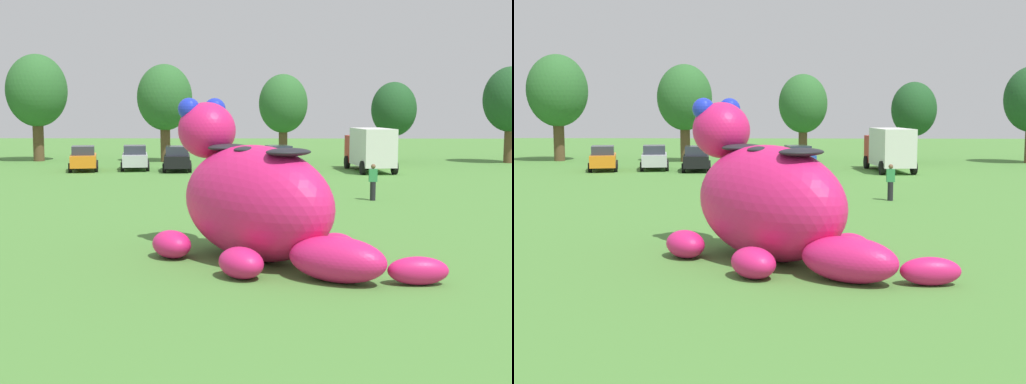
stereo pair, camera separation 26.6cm
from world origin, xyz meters
TOP-DOWN VIEW (x-y plane):
  - ground_plane at (0.00, 0.00)m, footprint 160.00×160.00m
  - giant_inflatable_creature at (-0.15, -0.98)m, footprint 8.02×7.10m
  - car_orange at (-12.58, 27.40)m, footprint 2.62×4.38m
  - car_silver at (-9.17, 28.21)m, footprint 2.49×4.34m
  - car_black at (-6.09, 27.29)m, footprint 2.31×4.27m
  - car_white at (-2.94, 26.94)m, footprint 2.22×4.23m
  - car_blue at (0.84, 28.24)m, footprint 2.63×4.38m
  - box_truck at (7.09, 27.31)m, footprint 2.98×6.59m
  - tree_left at (-18.60, 36.31)m, footprint 4.87×4.87m
  - tree_mid_left at (-8.14, 35.73)m, footprint 4.39×4.39m
  - tree_centre_left at (1.35, 37.03)m, footprint 3.97×3.97m
  - tree_centre at (10.15, 35.83)m, footprint 3.59×3.59m
  - tree_centre_right at (19.13, 35.09)m, footprint 4.25×4.25m
  - spectator_near_inflatable at (1.32, 12.60)m, footprint 0.38×0.26m
  - spectator_mid_field at (-0.26, 19.48)m, footprint 0.38×0.26m
  - spectator_by_cars at (5.07, 12.02)m, footprint 0.38×0.26m

SIDE VIEW (x-z plane):
  - ground_plane at x=0.00m, z-range 0.00..0.00m
  - spectator_near_inflatable at x=1.32m, z-range 0.00..1.71m
  - spectator_mid_field at x=-0.26m, z-range 0.00..1.71m
  - spectator_by_cars at x=5.07m, z-range 0.00..1.71m
  - car_orange at x=-12.58m, z-range 0.00..1.72m
  - car_silver at x=-9.17m, z-range 0.00..1.72m
  - car_black at x=-6.09m, z-range 0.00..1.72m
  - car_white at x=-2.94m, z-range 0.00..1.72m
  - car_blue at x=0.84m, z-range 0.00..1.72m
  - box_truck at x=7.09m, z-range 0.13..3.08m
  - giant_inflatable_creature at x=-0.15m, z-range -0.62..3.99m
  - tree_centre at x=10.15m, z-range 0.98..7.35m
  - tree_centre_left at x=1.35m, z-range 1.09..8.14m
  - tree_centre_right at x=19.13m, z-range 1.16..8.71m
  - tree_mid_left at x=-8.14m, z-range 1.20..8.99m
  - tree_left at x=-18.60m, z-range 1.33..9.97m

